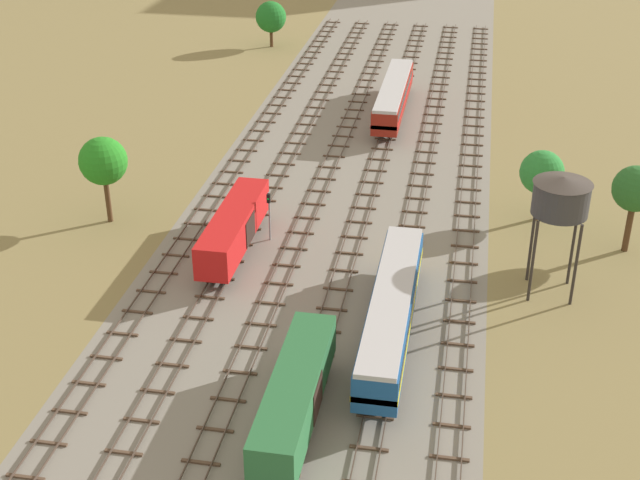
{
  "coord_description": "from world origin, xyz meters",
  "views": [
    {
      "loc": [
        11.59,
        -24.09,
        35.97
      ],
      "look_at": [
        0.0,
        39.78,
        1.5
      ],
      "focal_mm": 49.08,
      "sensor_mm": 36.0,
      "label": 1
    }
  ],
  "objects_px": {
    "diesel_railcar_centre_midfar": "(394,95)",
    "water_tower": "(561,197)",
    "freight_boxcar_centre_nearest": "(295,394)",
    "signal_post_nearest": "(269,210)",
    "diesel_railcar_centre_right_near": "(392,310)",
    "freight_boxcar_left_mid": "(234,227)"
  },
  "relations": [
    {
      "from": "diesel_railcar_centre_right_near",
      "to": "water_tower",
      "type": "bearing_deg",
      "value": 37.75
    },
    {
      "from": "freight_boxcar_left_mid",
      "to": "water_tower",
      "type": "bearing_deg",
      "value": -3.96
    },
    {
      "from": "diesel_railcar_centre_right_near",
      "to": "diesel_railcar_centre_midfar",
      "type": "bearing_deg",
      "value": 95.86
    },
    {
      "from": "freight_boxcar_centre_nearest",
      "to": "diesel_railcar_centre_midfar",
      "type": "xyz_separation_m",
      "value": [
        -0.01,
        57.47,
        0.15
      ]
    },
    {
      "from": "diesel_railcar_centre_right_near",
      "to": "diesel_railcar_centre_midfar",
      "type": "xyz_separation_m",
      "value": [
        -4.82,
        47.04,
        0.0
      ]
    },
    {
      "from": "diesel_railcar_centre_midfar",
      "to": "water_tower",
      "type": "bearing_deg",
      "value": -66.77
    },
    {
      "from": "diesel_railcar_centre_midfar",
      "to": "water_tower",
      "type": "height_order",
      "value": "water_tower"
    },
    {
      "from": "diesel_railcar_centre_right_near",
      "to": "signal_post_nearest",
      "type": "relative_size",
      "value": 4.47
    },
    {
      "from": "diesel_railcar_centre_right_near",
      "to": "water_tower",
      "type": "distance_m",
      "value": 15.65
    },
    {
      "from": "water_tower",
      "to": "signal_post_nearest",
      "type": "xyz_separation_m",
      "value": [
        -23.6,
        4.54,
        -5.3
      ]
    },
    {
      "from": "freight_boxcar_centre_nearest",
      "to": "freight_boxcar_left_mid",
      "type": "height_order",
      "value": "same"
    },
    {
      "from": "diesel_railcar_centre_right_near",
      "to": "freight_boxcar_left_mid",
      "type": "bearing_deg",
      "value": 143.43
    },
    {
      "from": "freight_boxcar_left_mid",
      "to": "freight_boxcar_centre_nearest",
      "type": "bearing_deg",
      "value": -65.49
    },
    {
      "from": "freight_boxcar_centre_nearest",
      "to": "signal_post_nearest",
      "type": "distance_m",
      "value": 24.98
    },
    {
      "from": "diesel_railcar_centre_right_near",
      "to": "water_tower",
      "type": "xyz_separation_m",
      "value": [
        11.53,
        8.93,
        5.66
      ]
    },
    {
      "from": "freight_boxcar_centre_nearest",
      "to": "diesel_railcar_centre_right_near",
      "type": "bearing_deg",
      "value": 65.2
    },
    {
      "from": "diesel_railcar_centre_midfar",
      "to": "signal_post_nearest",
      "type": "xyz_separation_m",
      "value": [
        -7.24,
        -33.57,
        0.36
      ]
    },
    {
      "from": "freight_boxcar_left_mid",
      "to": "diesel_railcar_centre_midfar",
      "type": "height_order",
      "value": "diesel_railcar_centre_midfar"
    },
    {
      "from": "freight_boxcar_left_mid",
      "to": "water_tower",
      "type": "distance_m",
      "value": 26.7
    },
    {
      "from": "signal_post_nearest",
      "to": "freight_boxcar_centre_nearest",
      "type": "bearing_deg",
      "value": -73.14
    },
    {
      "from": "diesel_railcar_centre_right_near",
      "to": "freight_boxcar_centre_nearest",
      "type": "bearing_deg",
      "value": -114.8
    },
    {
      "from": "freight_boxcar_centre_nearest",
      "to": "diesel_railcar_centre_right_near",
      "type": "xyz_separation_m",
      "value": [
        4.82,
        10.43,
        0.15
      ]
    }
  ]
}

